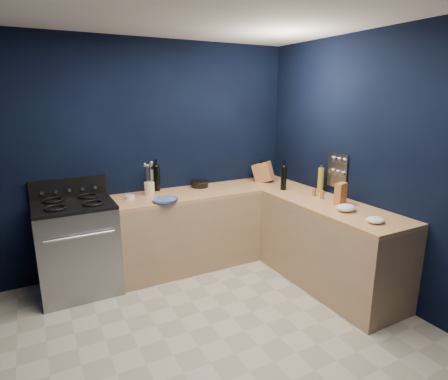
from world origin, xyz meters
TOP-DOWN VIEW (x-y plane):
  - floor at (0.00, 0.00)m, footprint 3.50×3.50m
  - wall_back at (0.00, 1.76)m, footprint 3.50×0.02m
  - wall_right at (1.76, 0.00)m, footprint 0.02×3.50m
  - cab_back at (0.60, 1.44)m, footprint 2.30×0.63m
  - top_back at (0.60, 1.44)m, footprint 2.30×0.63m
  - cab_right at (1.44, 0.29)m, footprint 0.63×1.67m
  - top_right at (1.44, 0.29)m, footprint 0.63×1.67m
  - gas_range at (-0.93, 1.42)m, footprint 0.76×0.66m
  - oven_door at (-0.93, 1.10)m, footprint 0.59×0.02m
  - cooktop at (-0.93, 1.42)m, footprint 0.76×0.66m
  - backguard at (-0.93, 1.72)m, footprint 0.76×0.06m
  - spice_panel at (1.74, 0.55)m, footprint 0.02×0.28m
  - wall_outlet at (0.00, 1.74)m, footprint 0.09×0.02m
  - plate_stack at (-0.05, 1.20)m, footprint 0.33×0.33m
  - ramekin at (-0.35, 1.49)m, footprint 0.11×0.11m
  - utensil_crock at (-0.11, 1.56)m, footprint 0.12×0.12m
  - wine_bottle_back at (0.03, 1.69)m, footprint 0.08×0.08m
  - lemon_basket at (0.54, 1.61)m, footprint 0.27×0.27m
  - knife_block at (1.39, 1.50)m, footprint 0.27×0.31m
  - wine_bottle_right at (1.36, 1.03)m, footprint 0.07×0.07m
  - oil_bottle at (1.66, 0.72)m, footprint 0.08×0.08m
  - spice_jar_near at (1.49, 0.51)m, footprint 0.05×0.05m
  - spice_jar_far at (1.50, 0.64)m, footprint 0.05×0.05m
  - crouton_bag at (1.52, 0.27)m, footprint 0.17×0.12m
  - towel_front at (1.39, 0.06)m, footprint 0.22×0.20m
  - towel_end at (1.36, -0.30)m, footprint 0.19×0.18m

SIDE VIEW (x-z plane):
  - floor at x=0.00m, z-range -0.02..0.00m
  - cab_back at x=0.60m, z-range 0.00..0.86m
  - cab_right at x=1.44m, z-range 0.00..0.86m
  - oven_door at x=-0.93m, z-range 0.24..0.66m
  - gas_range at x=-0.93m, z-range 0.00..0.92m
  - top_back at x=0.60m, z-range 0.86..0.90m
  - top_right at x=1.44m, z-range 0.86..0.90m
  - plate_stack at x=-0.05m, z-range 0.90..0.93m
  - ramekin at x=-0.35m, z-range 0.90..0.94m
  - towel_end at x=1.36m, z-range 0.90..0.95m
  - towel_front at x=1.39m, z-range 0.90..0.97m
  - cooktop at x=-0.93m, z-range 0.92..0.95m
  - lemon_basket at x=0.54m, z-range 0.90..0.98m
  - spice_jar_far at x=1.50m, z-range 0.90..0.98m
  - spice_jar_near at x=1.49m, z-range 0.90..0.99m
  - utensil_crock at x=-0.11m, z-range 0.90..1.04m
  - crouton_bag at x=1.52m, z-range 0.90..1.12m
  - knife_block at x=1.39m, z-range 0.87..1.17m
  - wine_bottle_right at x=1.36m, z-range 0.90..1.18m
  - backguard at x=-0.93m, z-range 0.94..1.14m
  - oil_bottle at x=1.66m, z-range 0.90..1.19m
  - wine_bottle_back at x=0.03m, z-range 0.90..1.19m
  - wall_outlet at x=0.00m, z-range 1.02..1.15m
  - spice_panel at x=1.74m, z-range 0.99..1.37m
  - wall_back at x=0.00m, z-range 0.00..2.60m
  - wall_right at x=1.76m, z-range 0.00..2.60m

